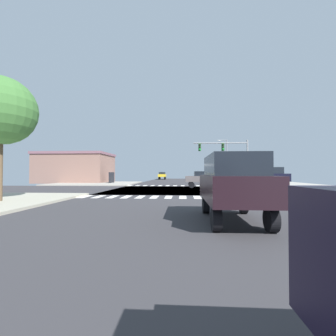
{
  "coord_description": "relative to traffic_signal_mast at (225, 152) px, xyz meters",
  "views": [
    {
      "loc": [
        0.24,
        -23.78,
        1.71
      ],
      "look_at": [
        -1.91,
        10.65,
        2.41
      ],
      "focal_mm": 25.13,
      "sensor_mm": 36.0,
      "label": 1
    }
  ],
  "objects": [
    {
      "name": "sedan_farside_1",
      "position": [
        -3.22,
        -4.22,
        -3.39
      ],
      "size": [
        4.3,
        1.8,
        1.88
      ],
      "rotation": [
        0.0,
        0.0,
        4.71
      ],
      "color": "black",
      "rests_on": "ground"
    },
    {
      "name": "crosswalk_near",
      "position": [
        -6.17,
        -15.02,
        -4.51
      ],
      "size": [
        13.5,
        2.0,
        0.01
      ],
      "color": "white",
      "rests_on": "ground"
    },
    {
      "name": "sidewalk_corner_nw",
      "position": [
        -18.92,
        4.28,
        -4.44
      ],
      "size": [
        12.0,
        12.0,
        0.14
      ],
      "color": "#9E998E",
      "rests_on": "ground"
    },
    {
      "name": "sedan_crossing_2",
      "position": [
        -10.92,
        28.67,
        -3.39
      ],
      "size": [
        1.8,
        4.3,
        1.88
      ],
      "rotation": [
        0.0,
        0.0,
        3.14
      ],
      "color": "black",
      "rests_on": "ground"
    },
    {
      "name": "sidewalk_corner_ne",
      "position": [
        7.08,
        4.28,
        -4.44
      ],
      "size": [
        12.0,
        12.0,
        0.14
      ],
      "color": "#A09B91",
      "rests_on": "ground"
    },
    {
      "name": "sidewalk_tree",
      "position": [
        -15.89,
        -18.98,
        0.68
      ],
      "size": [
        3.82,
        3.82,
        7.12
      ],
      "color": "brown",
      "rests_on": "ground"
    },
    {
      "name": "street_lamp",
      "position": [
        2.07,
        11.55,
        0.13
      ],
      "size": [
        1.78,
        0.32,
        7.73
      ],
      "color": "gray",
      "rests_on": "ground"
    },
    {
      "name": "suv_trailing_3",
      "position": [
        -3.92,
        -22.99,
        -3.12
      ],
      "size": [
        1.96,
        4.6,
        2.34
      ],
      "color": "black",
      "rests_on": "ground"
    },
    {
      "name": "bank_building",
      "position": [
        -23.99,
        7.81,
        -1.96
      ],
      "size": [
        13.09,
        8.31,
        5.09
      ],
      "color": "#8A6458",
      "rests_on": "ground"
    },
    {
      "name": "ground",
      "position": [
        -5.92,
        -7.72,
        -4.54
      ],
      "size": [
        90.0,
        90.0,
        0.05
      ],
      "color": "#333235"
    },
    {
      "name": "traffic_signal_mast",
      "position": [
        0.0,
        0.0,
        0.0
      ],
      "size": [
        7.22,
        0.55,
        6.07
      ],
      "color": "gray",
      "rests_on": "ground"
    },
    {
      "name": "crosswalk_far",
      "position": [
        -6.17,
        -0.42,
        -4.51
      ],
      "size": [
        13.5,
        2.0,
        0.01
      ],
      "color": "white",
      "rests_on": "ground"
    },
    {
      "name": "suv_queued_2",
      "position": [
        3.81,
        -4.22,
        -3.12
      ],
      "size": [
        4.6,
        1.96,
        2.34
      ],
      "rotation": [
        0.0,
        0.0,
        4.71
      ],
      "color": "black",
      "rests_on": "ground"
    }
  ]
}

